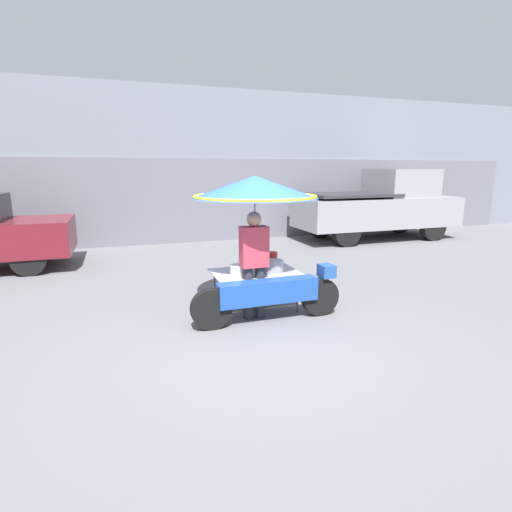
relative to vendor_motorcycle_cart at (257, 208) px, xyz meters
name	(u,v)px	position (x,y,z in m)	size (l,w,h in m)	color
ground_plane	(263,339)	(-0.28, -1.04, -1.55)	(36.00, 36.00, 0.00)	slate
shopfront_building	(171,167)	(-0.28, 7.10, 0.61)	(28.00, 2.06, 4.35)	gray
vendor_motorcycle_cart	(257,208)	(0.00, 0.00, 0.00)	(2.18, 1.84, 2.01)	black
vendor_person	(254,260)	(-0.14, -0.28, -0.70)	(0.38, 0.22, 1.54)	#2D2D33
pickup_truck	(381,206)	(5.64, 4.76, -0.55)	(4.94, 1.80, 2.09)	black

